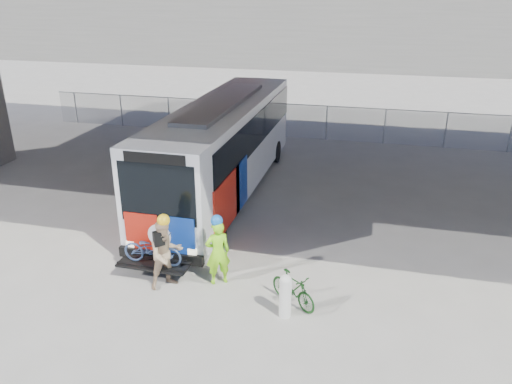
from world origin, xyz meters
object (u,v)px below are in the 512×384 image
(cyclist_tan, at_px, (166,253))
(bike_parked, at_px, (293,289))
(bollard, at_px, (285,294))
(cyclist_hivis, at_px, (218,251))
(bus, at_px, (224,141))

(cyclist_tan, xyz_separation_m, bike_parked, (3.46, -0.04, -0.55))
(bollard, height_order, cyclist_tan, cyclist_tan)
(bollard, distance_m, cyclist_hivis, 2.34)
(cyclist_tan, distance_m, bike_parked, 3.50)
(cyclist_hivis, relative_size, bike_parked, 1.34)
(cyclist_hivis, xyz_separation_m, cyclist_tan, (-1.29, -0.49, 0.03))
(bus, distance_m, bollard, 8.46)
(bus, xyz_separation_m, cyclist_hivis, (1.80, -6.33, -1.13))
(bus, bearing_deg, bollard, -62.35)
(cyclist_tan, bearing_deg, bollard, -54.24)
(bus, height_order, bike_parked, bus)
(bollard, distance_m, cyclist_tan, 3.42)
(bike_parked, bearing_deg, bus, 65.98)
(cyclist_hivis, relative_size, cyclist_tan, 0.95)
(cyclist_hivis, xyz_separation_m, bike_parked, (2.17, -0.53, -0.52))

